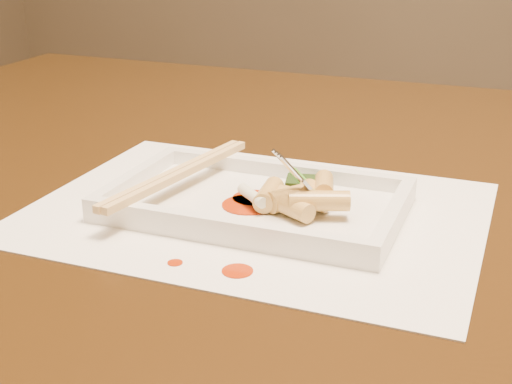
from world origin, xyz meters
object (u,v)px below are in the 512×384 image
(chopstick_a, at_px, (174,173))
(fork, at_px, (340,126))
(placemat, at_px, (256,211))
(table, at_px, (332,255))
(plate_base, at_px, (256,206))

(chopstick_a, relative_size, fork, 1.50)
(placemat, xyz_separation_m, chopstick_a, (-0.08, 0.00, 0.03))
(chopstick_a, xyz_separation_m, fork, (0.15, 0.02, 0.06))
(table, bearing_deg, fork, -74.53)
(fork, bearing_deg, chopstick_a, -173.25)
(plate_base, relative_size, chopstick_a, 1.24)
(placemat, relative_size, plate_base, 1.54)
(chopstick_a, bearing_deg, fork, 6.75)
(plate_base, bearing_deg, placemat, 0.00)
(plate_base, height_order, fork, fork)
(plate_base, bearing_deg, fork, 14.42)
(table, xyz_separation_m, fork, (0.03, -0.12, 0.18))
(chopstick_a, bearing_deg, placemat, 0.00)
(table, distance_m, fork, 0.22)
(plate_base, height_order, chopstick_a, chopstick_a)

